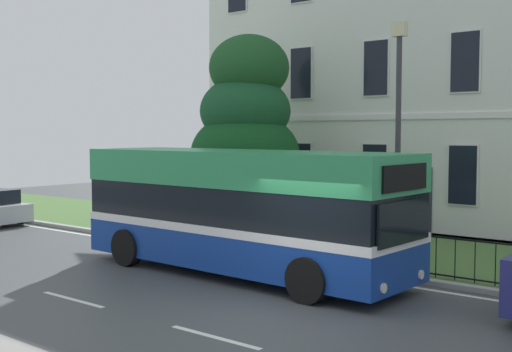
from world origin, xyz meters
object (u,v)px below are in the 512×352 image
street_lamp_post (398,125)px  litter_bin (214,223)px  georgian_townhouse (478,43)px  evergreen_tree (246,148)px  single_decker_bus (240,209)px

street_lamp_post → litter_bin: street_lamp_post is taller
georgian_townhouse → street_lamp_post: 11.35m
evergreen_tree → georgian_townhouse: bearing=59.5°
georgian_townhouse → single_decker_bus: (-0.73, -13.80, -5.46)m
single_decker_bus → litter_bin: single_decker_bus is taller
georgian_townhouse → evergreen_tree: (-4.99, -8.46, -4.11)m
evergreen_tree → single_decker_bus: size_ratio=0.81×
street_lamp_post → litter_bin: size_ratio=5.32×
georgian_townhouse → evergreen_tree: size_ratio=2.69×
georgian_townhouse → litter_bin: (-3.98, -11.20, -6.36)m
evergreen_tree → single_decker_bus: evergreen_tree is taller
georgian_townhouse → single_decker_bus: 14.86m
single_decker_bus → evergreen_tree: bearing=130.4°
evergreen_tree → single_decker_bus: (4.26, -5.34, -1.35)m
single_decker_bus → street_lamp_post: street_lamp_post is taller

